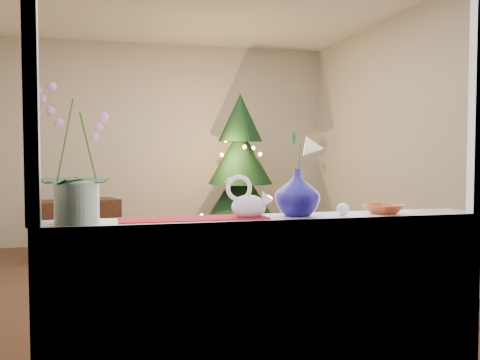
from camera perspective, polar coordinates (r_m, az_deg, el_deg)
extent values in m
plane|color=#392217|center=(5.07, -4.97, -11.13)|extent=(5.00, 5.00, 0.00)
cube|color=beige|center=(7.40, -8.13, 3.85)|extent=(4.50, 0.10, 2.70)
cube|color=beige|center=(2.48, 4.24, 5.61)|extent=(4.50, 0.10, 2.70)
cube|color=beige|center=(5.73, 17.85, 3.99)|extent=(0.10, 5.00, 2.70)
cube|color=white|center=(2.64, 3.87, -14.55)|extent=(2.20, 0.08, 0.88)
cube|color=white|center=(2.63, 3.30, -4.36)|extent=(2.20, 0.26, 0.04)
cube|color=maroon|center=(2.54, -4.94, -4.11)|extent=(0.70, 0.20, 0.01)
imported|color=#120B61|center=(2.66, 6.15, -0.94)|extent=(0.29, 0.29, 0.27)
sphere|color=white|center=(2.73, 10.91, -3.05)|extent=(0.08, 0.08, 0.06)
imported|color=#AE431F|center=(2.85, 15.09, -3.06)|extent=(0.21, 0.21, 0.04)
cube|color=black|center=(6.48, -16.98, -5.06)|extent=(1.01, 0.73, 0.69)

